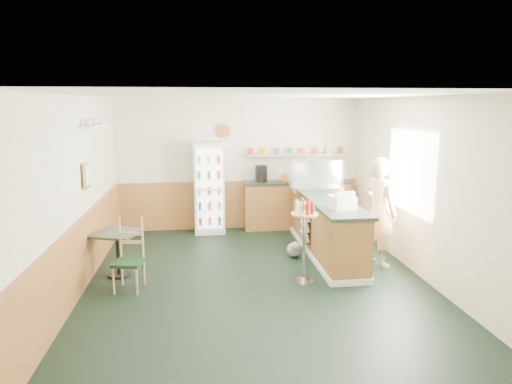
{
  "coord_description": "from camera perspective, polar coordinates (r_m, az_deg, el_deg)",
  "views": [
    {
      "loc": [
        -0.77,
        -6.39,
        2.58
      ],
      "look_at": [
        0.08,
        0.6,
        1.22
      ],
      "focal_mm": 32.0,
      "sensor_mm": 36.0,
      "label": 1
    }
  ],
  "objects": [
    {
      "name": "dog_doorstop",
      "position": [
        7.88,
        4.82,
        -7.13
      ],
      "size": [
        0.25,
        0.32,
        0.3
      ],
      "rotation": [
        0.0,
        0.0,
        -0.31
      ],
      "color": "gray",
      "rests_on": "ground"
    },
    {
      "name": "room_envelope",
      "position": [
        7.22,
        -2.52,
        2.49
      ],
      "size": [
        5.04,
        6.02,
        2.72
      ],
      "color": "silver",
      "rests_on": "ground"
    },
    {
      "name": "ground",
      "position": [
        6.93,
        -0.03,
        -10.94
      ],
      "size": [
        6.0,
        6.0,
        0.0
      ],
      "primitive_type": "plane",
      "color": "black",
      "rests_on": "ground"
    },
    {
      "name": "cafe_table",
      "position": [
        7.25,
        -16.87,
        -6.37
      ],
      "size": [
        0.8,
        0.8,
        0.69
      ],
      "rotation": [
        0.0,
        0.0,
        -0.33
      ],
      "color": "black",
      "rests_on": "ground"
    },
    {
      "name": "display_case",
      "position": [
        8.55,
        7.54,
        2.05
      ],
      "size": [
        0.94,
        0.49,
        0.54
      ],
      "color": "silver",
      "rests_on": "service_counter"
    },
    {
      "name": "shopkeeper",
      "position": [
        7.56,
        15.19,
        -2.41
      ],
      "size": [
        0.63,
        0.71,
        1.77
      ],
      "primitive_type": "imported",
      "rotation": [
        0.0,
        0.0,
        1.99
      ],
      "color": "tan",
      "rests_on": "ground"
    },
    {
      "name": "drinks_fridge",
      "position": [
        9.28,
        -5.87,
        0.53
      ],
      "size": [
        0.61,
        0.52,
        1.84
      ],
      "color": "silver",
      "rests_on": "ground"
    },
    {
      "name": "cafe_chair",
      "position": [
        6.72,
        -15.62,
        -7.25
      ],
      "size": [
        0.44,
        0.44,
        1.02
      ],
      "rotation": [
        0.0,
        0.0,
        -0.19
      ],
      "color": "black",
      "rests_on": "ground"
    },
    {
      "name": "service_counter",
      "position": [
        8.04,
        8.67,
        -4.5
      ],
      "size": [
        0.68,
        3.01,
        1.01
      ],
      "color": "#9F6A33",
      "rests_on": "ground"
    },
    {
      "name": "condiment_stand",
      "position": [
        6.63,
        6.05,
        -4.57
      ],
      "size": [
        0.39,
        0.39,
        1.22
      ],
      "rotation": [
        0.0,
        0.0,
        0.09
      ],
      "color": "silver",
      "rests_on": "ground"
    },
    {
      "name": "cash_register",
      "position": [
        7.09,
        10.65,
        -1.24
      ],
      "size": [
        0.4,
        0.42,
        0.2
      ],
      "primitive_type": "cube",
      "rotation": [
        0.0,
        0.0,
        0.18
      ],
      "color": "#ECE4C4",
      "rests_on": "service_counter"
    },
    {
      "name": "back_counter",
      "position": [
        9.61,
        5.02,
        -1.33
      ],
      "size": [
        2.24,
        0.42,
        1.69
      ],
      "color": "#9F6A33",
      "rests_on": "ground"
    },
    {
      "name": "newspaper_rack",
      "position": [
        7.95,
        6.16,
        -3.74
      ],
      "size": [
        0.09,
        0.44,
        0.7
      ],
      "color": "black",
      "rests_on": "ground"
    }
  ]
}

